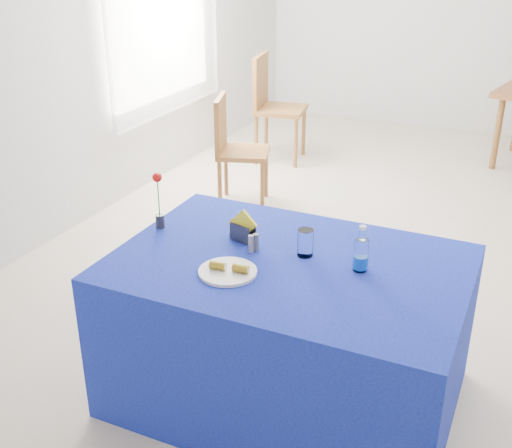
{
  "coord_description": "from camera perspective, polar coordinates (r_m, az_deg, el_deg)",
  "views": [
    {
      "loc": [
        0.74,
        -4.18,
        2.14
      ],
      "look_at": [
        -0.37,
        -1.77,
        0.92
      ],
      "focal_mm": 45.0,
      "sensor_mm": 36.0,
      "label": 1
    }
  ],
  "objects": [
    {
      "name": "drinking_glass",
      "position": [
        2.97,
        4.42,
        -1.67
      ],
      "size": [
        0.08,
        0.08,
        0.13
      ],
      "primitive_type": "cylinder",
      "color": "white",
      "rests_on": "blue_table"
    },
    {
      "name": "plate",
      "position": [
        2.84,
        -2.53,
        -4.26
      ],
      "size": [
        0.26,
        0.26,
        0.01
      ],
      "primitive_type": "cylinder",
      "color": "white",
      "rests_on": "blue_table"
    },
    {
      "name": "chair_win_b",
      "position": [
        6.48,
        1.39,
        10.92
      ],
      "size": [
        0.54,
        0.54,
        1.05
      ],
      "rotation": [
        0.0,
        0.0,
        1.74
      ],
      "color": "#94622B",
      "rests_on": "floor"
    },
    {
      "name": "napkin_holder",
      "position": [
        3.11,
        -1.17,
        -0.66
      ],
      "size": [
        0.15,
        0.09,
        0.17
      ],
      "color": "#3B3B40",
      "rests_on": "blue_table"
    },
    {
      "name": "floor",
      "position": [
        4.75,
        13.02,
        -2.8
      ],
      "size": [
        7.0,
        7.0,
        0.0
      ],
      "primitive_type": "plane",
      "color": "#C1B2A0",
      "rests_on": "ground"
    },
    {
      "name": "rose_vase",
      "position": [
        3.24,
        -8.64,
        1.96
      ],
      "size": [
        0.05,
        0.05,
        0.3
      ],
      "color": "#26262B",
      "rests_on": "blue_table"
    },
    {
      "name": "banana_pieces",
      "position": [
        2.82,
        -2.38,
        -3.85
      ],
      "size": [
        0.18,
        0.06,
        0.04
      ],
      "color": "gold",
      "rests_on": "plate"
    },
    {
      "name": "blue_table",
      "position": [
        3.14,
        2.82,
        -9.48
      ],
      "size": [
        1.6,
        1.1,
        0.76
      ],
      "color": "#0F1292",
      "rests_on": "floor"
    },
    {
      "name": "chair_win_a",
      "position": [
        5.36,
        -2.04,
        7.16
      ],
      "size": [
        0.52,
        0.52,
        0.92
      ],
      "rotation": [
        0.0,
        0.0,
        1.9
      ],
      "color": "#94622B",
      "rests_on": "floor"
    },
    {
      "name": "water_bottle",
      "position": [
        2.87,
        9.3,
        -2.8
      ],
      "size": [
        0.07,
        0.07,
        0.21
      ],
      "color": "white",
      "rests_on": "blue_table"
    },
    {
      "name": "room_shell",
      "position": [
        4.26,
        15.35,
        18.58
      ],
      "size": [
        7.0,
        7.0,
        7.0
      ],
      "color": "silver",
      "rests_on": "ground"
    },
    {
      "name": "curtain",
      "position": [
        5.92,
        -7.99,
        18.7
      ],
      "size": [
        0.04,
        1.75,
        1.85
      ],
      "primitive_type": "cube",
      "color": "white",
      "rests_on": "room_shell"
    },
    {
      "name": "salt_shaker",
      "position": [
        3.0,
        -0.45,
        -1.76
      ],
      "size": [
        0.03,
        0.03,
        0.08
      ],
      "primitive_type": "cylinder",
      "color": "gray",
      "rests_on": "blue_table"
    },
    {
      "name": "window_pane",
      "position": [
        5.95,
        -8.59,
        18.7
      ],
      "size": [
        0.04,
        1.5,
        1.6
      ],
      "primitive_type": "cube",
      "color": "white",
      "rests_on": "room_shell"
    },
    {
      "name": "pepper_shaker",
      "position": [
        3.02,
        -0.02,
        -1.64
      ],
      "size": [
        0.03,
        0.03,
        0.08
      ],
      "primitive_type": "cylinder",
      "color": "#5C5C60",
      "rests_on": "blue_table"
    }
  ]
}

